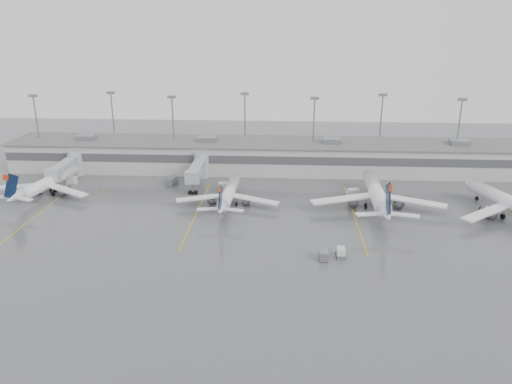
# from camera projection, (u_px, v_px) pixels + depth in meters

# --- Properties ---
(ground) EXTENTS (260.00, 260.00, 0.00)m
(ground) POSITION_uv_depth(u_px,v_px,m) (272.00, 264.00, 88.24)
(ground) COLOR #545456
(ground) RESTS_ON ground
(terminal) EXTENTS (152.00, 17.00, 9.45)m
(terminal) POSITION_uv_depth(u_px,v_px,m) (278.00, 156.00, 141.52)
(terminal) COLOR #B5B5AF
(terminal) RESTS_ON ground
(light_masts) EXTENTS (142.40, 8.00, 20.60)m
(light_masts) POSITION_uv_depth(u_px,v_px,m) (278.00, 124.00, 144.37)
(light_masts) COLOR gray
(light_masts) RESTS_ON ground
(jet_bridge_left) EXTENTS (4.00, 17.20, 7.00)m
(jet_bridge_left) POSITION_uv_depth(u_px,v_px,m) (69.00, 166.00, 133.09)
(jet_bridge_left) COLOR gray
(jet_bridge_left) RESTS_ON ground
(jet_bridge_right) EXTENTS (4.00, 17.20, 7.00)m
(jet_bridge_right) POSITION_uv_depth(u_px,v_px,m) (199.00, 168.00, 131.18)
(jet_bridge_right) COLOR gray
(jet_bridge_right) RESTS_ON ground
(stand_markings) EXTENTS (105.25, 40.00, 0.01)m
(stand_markings) POSITION_uv_depth(u_px,v_px,m) (275.00, 214.00, 110.86)
(stand_markings) COLOR gold
(stand_markings) RESTS_ON ground
(jet_far_left) EXTENTS (25.07, 28.35, 9.24)m
(jet_far_left) POSITION_uv_depth(u_px,v_px,m) (46.00, 184.00, 121.82)
(jet_far_left) COLOR white
(jet_far_left) RESTS_ON ground
(jet_mid_left) EXTENTS (24.04, 26.98, 8.72)m
(jet_mid_left) POSITION_uv_depth(u_px,v_px,m) (228.00, 194.00, 115.27)
(jet_mid_left) COLOR white
(jet_mid_left) RESTS_ON ground
(jet_mid_right) EXTENTS (30.38, 34.06, 11.02)m
(jet_mid_right) POSITION_uv_depth(u_px,v_px,m) (377.00, 194.00, 113.13)
(jet_mid_right) COLOR white
(jet_mid_right) RESTS_ON ground
(jet_far_right) EXTENTS (27.09, 30.84, 10.29)m
(jet_far_right) POSITION_uv_depth(u_px,v_px,m) (512.00, 203.00, 107.88)
(jet_far_right) COLOR white
(jet_far_right) RESTS_ON ground
(baggage_tug) EXTENTS (1.77, 2.71, 1.73)m
(baggage_tug) POSITION_uv_depth(u_px,v_px,m) (341.00, 254.00, 90.52)
(baggage_tug) COLOR silver
(baggage_tug) RESTS_ON ground
(baggage_cart) EXTENTS (1.55, 2.68, 1.72)m
(baggage_cart) POSITION_uv_depth(u_px,v_px,m) (324.00, 255.00, 89.49)
(baggage_cart) COLOR slate
(baggage_cart) RESTS_ON ground
(gse_uld_a) EXTENTS (2.43, 1.63, 1.71)m
(gse_uld_a) POSITION_uv_depth(u_px,v_px,m) (72.00, 180.00, 131.17)
(gse_uld_a) COLOR silver
(gse_uld_a) RESTS_ON ground
(gse_uld_b) EXTENTS (2.66, 1.82, 1.84)m
(gse_uld_b) POSITION_uv_depth(u_px,v_px,m) (224.00, 186.00, 126.11)
(gse_uld_b) COLOR silver
(gse_uld_b) RESTS_ON ground
(gse_uld_c) EXTENTS (3.10, 2.53, 1.89)m
(gse_uld_c) POSITION_uv_depth(u_px,v_px,m) (353.00, 193.00, 121.27)
(gse_uld_c) COLOR silver
(gse_uld_c) RESTS_ON ground
(gse_loader) EXTENTS (2.96, 3.83, 2.11)m
(gse_loader) POSITION_uv_depth(u_px,v_px,m) (172.00, 181.00, 129.36)
(gse_loader) COLOR slate
(gse_loader) RESTS_ON ground
(cone_a) EXTENTS (0.48, 0.48, 0.77)m
(cone_a) POSITION_uv_depth(u_px,v_px,m) (102.00, 190.00, 124.54)
(cone_a) COLOR #DE6604
(cone_a) RESTS_ON ground
(cone_b) EXTENTS (0.38, 0.38, 0.61)m
(cone_b) POSITION_uv_depth(u_px,v_px,m) (224.00, 199.00, 119.21)
(cone_b) COLOR #DE6604
(cone_b) RESTS_ON ground
(cone_c) EXTENTS (0.48, 0.48, 0.77)m
(cone_c) POSITION_uv_depth(u_px,v_px,m) (315.00, 188.00, 126.00)
(cone_c) COLOR #DE6604
(cone_c) RESTS_ON ground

